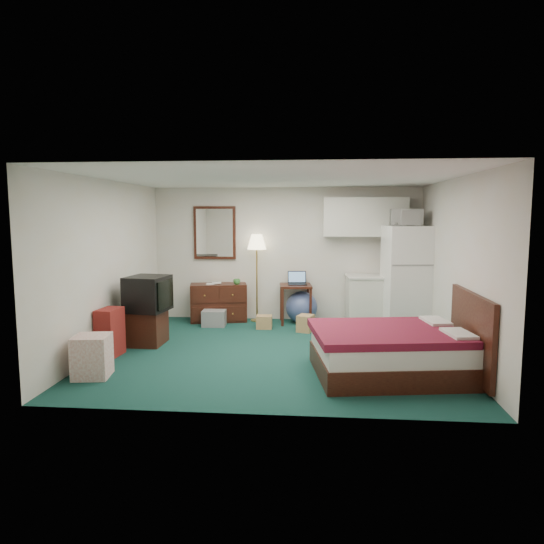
# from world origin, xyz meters

# --- Properties ---
(floor) EXTENTS (5.00, 4.50, 0.01)m
(floor) POSITION_xyz_m (0.00, 0.00, 0.00)
(floor) COLOR #16433E
(floor) RESTS_ON ground
(ceiling) EXTENTS (5.00, 4.50, 0.01)m
(ceiling) POSITION_xyz_m (0.00, 0.00, 2.50)
(ceiling) COLOR silver
(ceiling) RESTS_ON walls
(walls) EXTENTS (5.01, 4.51, 2.50)m
(walls) POSITION_xyz_m (0.00, 0.00, 1.25)
(walls) COLOR silver
(walls) RESTS_ON floor
(mirror) EXTENTS (0.80, 0.06, 1.00)m
(mirror) POSITION_xyz_m (-1.35, 2.22, 1.65)
(mirror) COLOR white
(mirror) RESTS_ON walls
(upper_cabinets) EXTENTS (1.50, 0.35, 0.70)m
(upper_cabinets) POSITION_xyz_m (1.45, 2.08, 1.95)
(upper_cabinets) COLOR silver
(upper_cabinets) RESTS_ON walls
(headboard) EXTENTS (0.06, 1.56, 1.00)m
(headboard) POSITION_xyz_m (2.46, -0.90, 0.55)
(headboard) COLOR black
(headboard) RESTS_ON walls
(dresser) EXTENTS (1.11, 0.68, 0.71)m
(dresser) POSITION_xyz_m (-1.25, 1.98, 0.35)
(dresser) COLOR black
(dresser) RESTS_ON floor
(floor_lamp) EXTENTS (0.38, 0.38, 1.63)m
(floor_lamp) POSITION_xyz_m (-0.53, 2.05, 0.81)
(floor_lamp) COLOR gold
(floor_lamp) RESTS_ON floor
(desk) EXTENTS (0.62, 0.62, 0.72)m
(desk) POSITION_xyz_m (0.20, 1.93, 0.36)
(desk) COLOR black
(desk) RESTS_ON floor
(exercise_ball) EXTENTS (0.73, 0.73, 0.59)m
(exercise_ball) POSITION_xyz_m (0.31, 1.96, 0.29)
(exercise_ball) COLOR #405086
(exercise_ball) RESTS_ON floor
(kitchen_counter) EXTENTS (0.82, 0.65, 0.87)m
(kitchen_counter) POSITION_xyz_m (1.54, 1.91, 0.43)
(kitchen_counter) COLOR silver
(kitchen_counter) RESTS_ON floor
(fridge) EXTENTS (0.82, 0.82, 1.80)m
(fridge) POSITION_xyz_m (2.13, 1.58, 0.90)
(fridge) COLOR white
(fridge) RESTS_ON floor
(bed) EXTENTS (1.99, 1.66, 0.58)m
(bed) POSITION_xyz_m (1.48, -0.90, 0.29)
(bed) COLOR maroon
(bed) RESTS_ON floor
(tv_stand) EXTENTS (0.54, 0.59, 0.53)m
(tv_stand) POSITION_xyz_m (-2.03, 0.25, 0.26)
(tv_stand) COLOR black
(tv_stand) RESTS_ON floor
(suitcase) EXTENTS (0.30, 0.44, 0.68)m
(suitcase) POSITION_xyz_m (-2.33, -0.41, 0.34)
(suitcase) COLOR maroon
(suitcase) RESTS_ON floor
(retail_box) EXTENTS (0.47, 0.47, 0.52)m
(retail_box) POSITION_xyz_m (-2.17, -1.30, 0.26)
(retail_box) COLOR white
(retail_box) RESTS_ON floor
(file_bin) EXTENTS (0.42, 0.32, 0.29)m
(file_bin) POSITION_xyz_m (-1.25, 1.55, 0.14)
(file_bin) COLOR gray
(file_bin) RESTS_ON floor
(cardboard_box_a) EXTENTS (0.28, 0.24, 0.23)m
(cardboard_box_a) POSITION_xyz_m (-0.33, 1.44, 0.11)
(cardboard_box_a) COLOR olive
(cardboard_box_a) RESTS_ON floor
(cardboard_box_b) EXTENTS (0.32, 0.35, 0.28)m
(cardboard_box_b) POSITION_xyz_m (0.40, 1.28, 0.14)
(cardboard_box_b) COLOR olive
(cardboard_box_b) RESTS_ON floor
(laptop) EXTENTS (0.37, 0.31, 0.23)m
(laptop) POSITION_xyz_m (0.24, 1.93, 0.83)
(laptop) COLOR black
(laptop) RESTS_ON desk
(crt_tv) EXTENTS (0.67, 0.70, 0.54)m
(crt_tv) POSITION_xyz_m (-1.99, 0.23, 0.79)
(crt_tv) COLOR black
(crt_tv) RESTS_ON tv_stand
(microwave) EXTENTS (0.52, 0.29, 0.35)m
(microwave) POSITION_xyz_m (2.09, 1.55, 1.98)
(microwave) COLOR white
(microwave) RESTS_ON fridge
(book_a) EXTENTS (0.15, 0.04, 0.20)m
(book_a) POSITION_xyz_m (-1.45, 1.88, 0.81)
(book_a) COLOR olive
(book_a) RESTS_ON dresser
(book_b) EXTENTS (0.17, 0.06, 0.23)m
(book_b) POSITION_xyz_m (-1.37, 1.99, 0.82)
(book_b) COLOR olive
(book_b) RESTS_ON dresser
(mug) EXTENTS (0.14, 0.12, 0.13)m
(mug) POSITION_xyz_m (-0.89, 1.91, 0.77)
(mug) COLOR #3C7E34
(mug) RESTS_ON dresser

